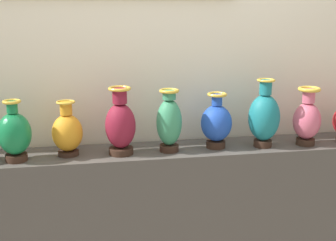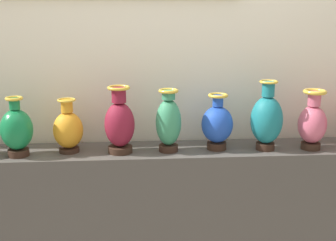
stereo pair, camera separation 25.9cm
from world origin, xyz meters
name	(u,v)px [view 1 (the left image)]	position (x,y,z in m)	size (l,w,h in m)	color
display_shelf	(168,220)	(0.00, 0.00, 0.47)	(2.79, 0.35, 0.93)	#4C4742
back_wall	(160,60)	(-0.01, 0.23, 1.45)	(5.12, 0.14, 2.84)	beige
vase_emerald	(14,134)	(-0.87, -0.06, 1.09)	(0.18, 0.18, 0.34)	#382319
vase_amber	(67,132)	(-0.59, -0.01, 1.07)	(0.17, 0.17, 0.32)	#382319
vase_burgundy	(120,125)	(-0.28, -0.04, 1.11)	(0.18, 0.18, 0.39)	#382319
vase_jade	(169,122)	(0.00, -0.04, 1.11)	(0.15, 0.15, 0.37)	#382319
vase_sapphire	(216,123)	(0.29, -0.02, 1.09)	(0.19, 0.19, 0.34)	#382319
vase_teal	(264,117)	(0.58, -0.05, 1.12)	(0.19, 0.19, 0.42)	#382319
vase_rose	(307,119)	(0.86, -0.06, 1.10)	(0.17, 0.17, 0.36)	#382319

